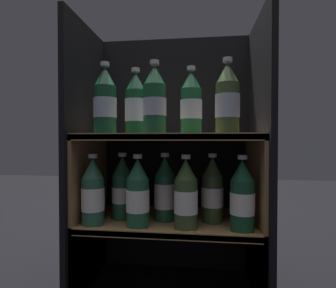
{
  "coord_description": "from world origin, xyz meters",
  "views": [
    {
      "loc": [
        0.11,
        -0.82,
        0.57
      ],
      "look_at": [
        0.0,
        0.12,
        0.55
      ],
      "focal_mm": 28.0,
      "sensor_mm": 36.0,
      "label": 1
    }
  ],
  "objects_px": {
    "bottle_lower_front_1": "(138,195)",
    "bottle_lower_front_2": "(186,196)",
    "bottle_lower_back_1": "(165,191)",
    "bottle_upper_back_0": "(136,106)",
    "bottle_upper_front_0": "(105,102)",
    "bottle_lower_front_0": "(93,194)",
    "bottle_upper_front_2": "(227,101)",
    "bottle_lower_back_2": "(212,191)",
    "bottle_lower_front_3": "(242,197)",
    "bottle_upper_back_1": "(191,104)",
    "bottle_lower_back_0": "(122,189)",
    "bottle_upper_front_1": "(155,101)"
  },
  "relations": [
    {
      "from": "bottle_lower_front_0",
      "to": "bottle_lower_front_3",
      "type": "height_order",
      "value": "same"
    },
    {
      "from": "bottle_upper_back_0",
      "to": "bottle_lower_back_2",
      "type": "xyz_separation_m",
      "value": [
        0.29,
        0.0,
        -0.32
      ]
    },
    {
      "from": "bottle_upper_front_0",
      "to": "bottle_lower_back_1",
      "type": "distance_m",
      "value": 0.39
    },
    {
      "from": "bottle_upper_front_0",
      "to": "bottle_lower_back_1",
      "type": "bearing_deg",
      "value": 23.85
    },
    {
      "from": "bottle_upper_front_2",
      "to": "bottle_upper_back_1",
      "type": "distance_m",
      "value": 0.15
    },
    {
      "from": "bottle_lower_front_1",
      "to": "bottle_upper_back_0",
      "type": "bearing_deg",
      "value": 107.8
    },
    {
      "from": "bottle_upper_back_0",
      "to": "bottle_lower_front_0",
      "type": "height_order",
      "value": "bottle_upper_back_0"
    },
    {
      "from": "bottle_upper_front_0",
      "to": "bottle_lower_back_2",
      "type": "bearing_deg",
      "value": 13.2
    },
    {
      "from": "bottle_lower_front_1",
      "to": "bottle_lower_front_3",
      "type": "bearing_deg",
      "value": 0.0
    },
    {
      "from": "bottle_upper_back_1",
      "to": "bottle_lower_front_1",
      "type": "relative_size",
      "value": 1.0
    },
    {
      "from": "bottle_upper_front_0",
      "to": "bottle_upper_front_2",
      "type": "distance_m",
      "value": 0.42
    },
    {
      "from": "bottle_lower_front_3",
      "to": "bottle_lower_back_2",
      "type": "distance_m",
      "value": 0.13
    },
    {
      "from": "bottle_lower_front_2",
      "to": "bottle_lower_back_1",
      "type": "xyz_separation_m",
      "value": [
        -0.08,
        0.09,
        -0.0
      ]
    },
    {
      "from": "bottle_lower_front_0",
      "to": "bottle_lower_front_2",
      "type": "height_order",
      "value": "same"
    },
    {
      "from": "bottle_lower_front_0",
      "to": "bottle_lower_front_3",
      "type": "bearing_deg",
      "value": 0.0
    },
    {
      "from": "bottle_lower_front_1",
      "to": "bottle_lower_front_3",
      "type": "height_order",
      "value": "same"
    },
    {
      "from": "bottle_upper_back_0",
      "to": "bottle_lower_back_0",
      "type": "bearing_deg",
      "value": 180.0
    },
    {
      "from": "bottle_lower_front_2",
      "to": "bottle_lower_back_1",
      "type": "height_order",
      "value": "same"
    },
    {
      "from": "bottle_upper_front_2",
      "to": "bottle_lower_front_0",
      "type": "relative_size",
      "value": 1.0
    },
    {
      "from": "bottle_upper_front_0",
      "to": "bottle_lower_back_1",
      "type": "relative_size",
      "value": 1.0
    },
    {
      "from": "bottle_upper_front_0",
      "to": "bottle_lower_front_0",
      "type": "bearing_deg",
      "value": 180.0
    },
    {
      "from": "bottle_lower_back_0",
      "to": "bottle_lower_back_1",
      "type": "height_order",
      "value": "same"
    },
    {
      "from": "bottle_upper_front_0",
      "to": "bottle_lower_back_2",
      "type": "xyz_separation_m",
      "value": [
        0.37,
        0.09,
        -0.32
      ]
    },
    {
      "from": "bottle_upper_front_0",
      "to": "bottle_lower_front_2",
      "type": "xyz_separation_m",
      "value": [
        0.28,
        0.0,
        -0.32
      ]
    },
    {
      "from": "bottle_upper_back_0",
      "to": "bottle_lower_front_3",
      "type": "bearing_deg",
      "value": -13.01
    },
    {
      "from": "bottle_lower_back_1",
      "to": "bottle_lower_back_2",
      "type": "relative_size",
      "value": 1.0
    },
    {
      "from": "bottle_upper_front_1",
      "to": "bottle_lower_back_0",
      "type": "bearing_deg",
      "value": 147.87
    },
    {
      "from": "bottle_lower_front_0",
      "to": "bottle_lower_front_1",
      "type": "distance_m",
      "value": 0.16
    },
    {
      "from": "bottle_lower_back_1",
      "to": "bottle_upper_back_0",
      "type": "bearing_deg",
      "value": 180.0
    },
    {
      "from": "bottle_lower_front_1",
      "to": "bottle_lower_front_2",
      "type": "relative_size",
      "value": 1.0
    },
    {
      "from": "bottle_lower_back_0",
      "to": "bottle_lower_front_2",
      "type": "bearing_deg",
      "value": -19.6
    },
    {
      "from": "bottle_upper_front_0",
      "to": "bottle_lower_front_3",
      "type": "xyz_separation_m",
      "value": [
        0.46,
        0.0,
        -0.32
      ]
    },
    {
      "from": "bottle_lower_front_1",
      "to": "bottle_upper_back_1",
      "type": "bearing_deg",
      "value": 25.9
    },
    {
      "from": "bottle_lower_front_2",
      "to": "bottle_upper_back_1",
      "type": "bearing_deg",
      "value": 80.4
    },
    {
      "from": "bottle_upper_front_2",
      "to": "bottle_upper_back_1",
      "type": "height_order",
      "value": "same"
    },
    {
      "from": "bottle_upper_front_0",
      "to": "bottle_upper_back_0",
      "type": "xyz_separation_m",
      "value": [
        0.09,
        0.09,
        -0.0
      ]
    },
    {
      "from": "bottle_lower_front_0",
      "to": "bottle_lower_back_1",
      "type": "distance_m",
      "value": 0.26
    },
    {
      "from": "bottle_upper_back_1",
      "to": "bottle_lower_back_1",
      "type": "distance_m",
      "value": 0.33
    },
    {
      "from": "bottle_lower_front_2",
      "to": "bottle_lower_back_1",
      "type": "distance_m",
      "value": 0.12
    },
    {
      "from": "bottle_upper_back_0",
      "to": "bottle_upper_back_1",
      "type": "xyz_separation_m",
      "value": [
        0.21,
        0.0,
        0.0
      ]
    },
    {
      "from": "bottle_upper_front_2",
      "to": "bottle_upper_front_1",
      "type": "bearing_deg",
      "value": 180.0
    },
    {
      "from": "bottle_upper_front_0",
      "to": "bottle_upper_back_0",
      "type": "distance_m",
      "value": 0.12
    },
    {
      "from": "bottle_lower_front_3",
      "to": "bottle_lower_back_2",
      "type": "relative_size",
      "value": 1.0
    },
    {
      "from": "bottle_upper_front_0",
      "to": "bottle_lower_back_0",
      "type": "xyz_separation_m",
      "value": [
        0.03,
        0.09,
        -0.32
      ]
    },
    {
      "from": "bottle_lower_back_1",
      "to": "bottle_lower_front_1",
      "type": "bearing_deg",
      "value": -133.39
    },
    {
      "from": "bottle_upper_front_0",
      "to": "bottle_lower_front_2",
      "type": "bearing_deg",
      "value": 0.0
    },
    {
      "from": "bottle_upper_back_1",
      "to": "bottle_lower_front_3",
      "type": "xyz_separation_m",
      "value": [
        0.17,
        -0.09,
        -0.32
      ]
    },
    {
      "from": "bottle_upper_back_1",
      "to": "bottle_lower_back_1",
      "type": "relative_size",
      "value": 1.0
    },
    {
      "from": "bottle_upper_front_2",
      "to": "bottle_lower_back_2",
      "type": "bearing_deg",
      "value": 116.4
    },
    {
      "from": "bottle_upper_back_0",
      "to": "bottle_lower_front_2",
      "type": "distance_m",
      "value": 0.38
    }
  ]
}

